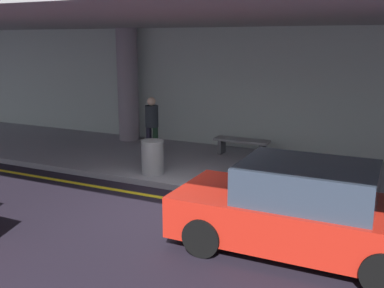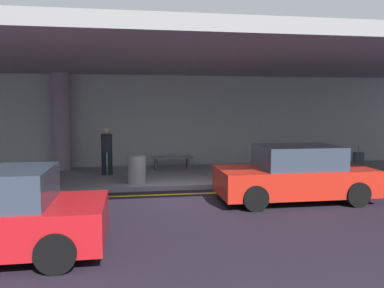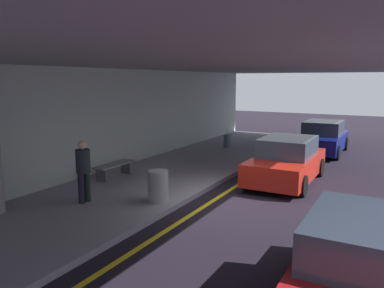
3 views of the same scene
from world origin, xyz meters
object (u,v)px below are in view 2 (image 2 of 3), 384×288
(support_column_left_mid, at_px, (61,122))
(traveler_with_luggage, at_px, (107,148))
(bench_metal, at_px, (172,160))
(suitcase_upright_primary, at_px, (358,160))
(trash_bin_steel, at_px, (137,170))
(car_red_no2, at_px, (295,175))

(support_column_left_mid, bearing_deg, traveler_with_luggage, -39.54)
(support_column_left_mid, bearing_deg, bench_metal, -6.00)
(suitcase_upright_primary, bearing_deg, support_column_left_mid, -167.46)
(traveler_with_luggage, bearing_deg, trash_bin_steel, -117.04)
(traveler_with_luggage, xyz_separation_m, suitcase_upright_primary, (9.63, 0.05, -0.65))
(support_column_left_mid, xyz_separation_m, bench_metal, (4.14, -0.43, -1.47))
(traveler_with_luggage, height_order, trash_bin_steel, traveler_with_luggage)
(trash_bin_steel, bearing_deg, bench_metal, 62.71)
(car_red_no2, height_order, suitcase_upright_primary, car_red_no2)
(car_red_no2, bearing_deg, support_column_left_mid, 145.30)
(support_column_left_mid, distance_m, bench_metal, 4.42)
(support_column_left_mid, distance_m, car_red_no2, 8.92)
(suitcase_upright_primary, xyz_separation_m, bench_metal, (-7.23, 0.95, 0.04))
(suitcase_upright_primary, relative_size, bench_metal, 0.56)
(suitcase_upright_primary, xyz_separation_m, trash_bin_steel, (-8.62, -1.74, 0.11))
(traveler_with_luggage, bearing_deg, suitcase_upright_primary, -57.56)
(support_column_left_mid, xyz_separation_m, car_red_no2, (6.93, -5.48, -1.26))
(support_column_left_mid, height_order, traveler_with_luggage, support_column_left_mid)
(bench_metal, bearing_deg, suitcase_upright_primary, -7.48)
(bench_metal, bearing_deg, car_red_no2, -61.07)
(suitcase_upright_primary, height_order, trash_bin_steel, suitcase_upright_primary)
(suitcase_upright_primary, bearing_deg, car_red_no2, -117.83)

